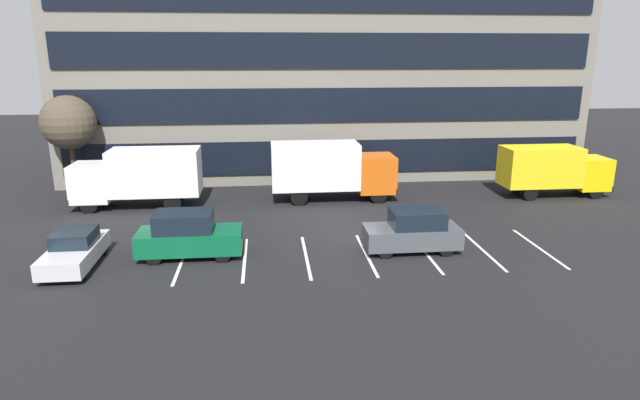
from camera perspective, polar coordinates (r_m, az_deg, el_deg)
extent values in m
plane|color=black|center=(27.84, 3.81, -3.60)|extent=(120.00, 120.00, 0.00)
cube|color=slate|center=(44.22, 0.01, 12.98)|extent=(37.73, 13.91, 14.40)
cube|color=black|center=(37.87, 1.10, 4.62)|extent=(36.22, 0.16, 2.30)
cube|color=black|center=(37.37, 1.13, 10.05)|extent=(36.22, 0.16, 2.30)
cube|color=black|center=(37.21, 1.16, 15.58)|extent=(36.22, 0.16, 2.30)
cube|color=silver|center=(24.99, -14.46, -6.32)|extent=(0.14, 5.40, 0.01)
cube|color=silver|center=(24.71, -8.00, -6.21)|extent=(0.14, 5.40, 0.01)
cube|color=silver|center=(24.75, -1.47, -6.03)|extent=(0.14, 5.40, 0.01)
cube|color=silver|center=(25.10, 4.94, -5.77)|extent=(0.14, 5.40, 0.01)
cube|color=silver|center=(25.76, 11.10, -5.45)|extent=(0.14, 5.40, 0.01)
cube|color=silver|center=(26.69, 16.89, -5.10)|extent=(0.14, 5.40, 0.01)
cube|color=silver|center=(27.87, 22.23, -4.72)|extent=(0.14, 5.40, 0.01)
cube|color=white|center=(34.69, -23.02, 1.76)|extent=(2.21, 2.41, 2.21)
cube|color=black|center=(34.93, -24.80, 2.40)|extent=(0.06, 2.03, 0.97)
cube|color=white|center=(33.65, -17.06, 2.90)|extent=(5.23, 2.51, 2.71)
cube|color=black|center=(35.26, -24.65, 0.19)|extent=(0.20, 2.41, 0.40)
cylinder|color=black|center=(33.99, -23.32, -0.46)|extent=(1.00, 0.30, 1.00)
cylinder|color=black|center=(35.90, -22.37, 0.44)|extent=(1.00, 0.30, 1.00)
cylinder|color=black|center=(32.86, -15.38, -0.25)|extent=(1.00, 0.30, 1.00)
cylinder|color=black|center=(34.83, -14.85, 0.66)|extent=(1.00, 0.30, 1.00)
cube|color=#D85914|center=(34.25, 5.90, 2.85)|extent=(2.29, 2.50, 2.29)
cube|color=black|center=(34.40, 7.76, 3.63)|extent=(0.06, 2.10, 1.01)
cube|color=white|center=(33.56, -0.54, 3.68)|extent=(5.41, 2.60, 2.81)
cube|color=black|center=(34.73, 7.79, 1.30)|extent=(0.21, 2.50, 0.42)
cylinder|color=black|center=(35.53, 5.50, 1.43)|extent=(1.04, 0.31, 1.04)
cylinder|color=black|center=(33.50, 6.21, 0.55)|extent=(1.04, 0.31, 1.04)
cylinder|color=black|center=(34.91, -2.46, 1.23)|extent=(1.04, 0.31, 1.04)
cylinder|color=black|center=(32.84, -2.23, 0.33)|extent=(1.04, 0.31, 1.04)
cube|color=yellow|center=(39.16, 26.68, 2.60)|extent=(2.04, 2.23, 2.04)
cube|color=black|center=(39.63, 27.97, 3.17)|extent=(0.06, 1.87, 0.90)
cube|color=yellow|center=(37.34, 22.31, 3.34)|extent=(4.82, 2.32, 2.50)
cube|color=black|center=(39.92, 27.82, 1.37)|extent=(0.19, 2.23, 0.37)
cylinder|color=black|center=(40.16, 25.79, 1.49)|extent=(0.93, 0.28, 0.93)
cylinder|color=black|center=(38.60, 27.24, 0.80)|extent=(0.93, 0.28, 0.93)
cylinder|color=black|center=(38.05, 20.14, 1.39)|extent=(0.93, 0.28, 0.93)
cylinder|color=black|center=(36.40, 21.42, 0.66)|extent=(0.93, 0.28, 0.93)
cube|color=silver|center=(25.74, -24.60, -5.20)|extent=(1.85, 4.42, 0.72)
cube|color=black|center=(25.72, -24.61, -3.63)|extent=(1.63, 1.86, 0.62)
cylinder|color=black|center=(24.33, -23.75, -7.01)|extent=(0.23, 0.62, 0.62)
cylinder|color=black|center=(24.88, -27.29, -6.95)|extent=(0.23, 0.62, 0.62)
cylinder|color=black|center=(26.86, -21.98, -4.75)|extent=(0.23, 0.62, 0.62)
cylinder|color=black|center=(27.35, -25.21, -4.76)|extent=(0.23, 0.62, 0.62)
cube|color=#0C5933|center=(25.23, -13.61, -4.19)|extent=(4.68, 1.99, 0.97)
cube|color=black|center=(24.98, -14.28, -2.22)|extent=(2.58, 1.75, 0.87)
cylinder|color=black|center=(26.03, -10.03, -4.37)|extent=(0.69, 0.22, 0.69)
cylinder|color=black|center=(24.40, -10.31, -5.74)|extent=(0.69, 0.22, 0.69)
cylinder|color=black|center=(26.43, -16.54, -4.48)|extent=(0.69, 0.22, 0.69)
cylinder|color=black|center=(24.83, -17.25, -5.83)|extent=(0.69, 0.22, 0.69)
cube|color=#474C51|center=(25.56, 9.70, -3.81)|extent=(4.44, 1.88, 0.92)
cube|color=black|center=(25.35, 10.28, -1.94)|extent=(2.44, 1.66, 0.82)
cylinder|color=black|center=(24.61, 6.97, -5.46)|extent=(0.66, 0.21, 0.66)
cylinder|color=black|center=(26.12, 6.17, -4.19)|extent=(0.66, 0.21, 0.66)
cylinder|color=black|center=(25.37, 13.26, -5.12)|extent=(0.66, 0.21, 0.66)
cylinder|color=black|center=(26.84, 12.13, -3.91)|extent=(0.66, 0.21, 0.66)
cylinder|color=#473323|center=(38.59, -24.64, 2.99)|extent=(0.28, 0.28, 3.39)
sphere|color=#4C4233|center=(38.13, -25.15, 7.46)|extent=(3.45, 3.45, 3.45)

